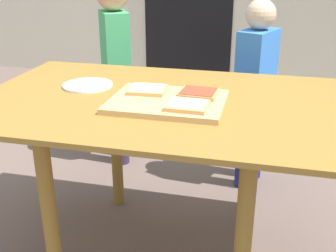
# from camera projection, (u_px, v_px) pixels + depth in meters

# --- Properties ---
(dining_table) EXTENTS (1.47, 0.92, 0.73)m
(dining_table) POSITION_uv_depth(u_px,v_px,m) (165.00, 124.00, 1.65)
(dining_table) COLOR olive
(dining_table) RESTS_ON ground
(cutting_board) EXTENTS (0.42, 0.33, 0.02)m
(cutting_board) POSITION_uv_depth(u_px,v_px,m) (168.00, 102.00, 1.55)
(cutting_board) COLOR tan
(cutting_board) RESTS_ON dining_table
(pizza_slice_near_right) EXTENTS (0.15, 0.13, 0.02)m
(pizza_slice_near_right) POSITION_uv_depth(u_px,v_px,m) (187.00, 105.00, 1.46)
(pizza_slice_near_right) COLOR tan
(pizza_slice_near_right) RESTS_ON cutting_board
(pizza_slice_far_left) EXTENTS (0.15, 0.14, 0.02)m
(pizza_slice_far_left) POSITION_uv_depth(u_px,v_px,m) (147.00, 90.00, 1.63)
(pizza_slice_far_left) COLOR tan
(pizza_slice_far_left) RESTS_ON cutting_board
(pizza_slice_far_right) EXTENTS (0.15, 0.14, 0.02)m
(pizza_slice_far_right) POSITION_uv_depth(u_px,v_px,m) (198.00, 93.00, 1.59)
(pizza_slice_far_right) COLOR tan
(pizza_slice_far_right) RESTS_ON cutting_board
(plate_white_left) EXTENTS (0.21, 0.21, 0.01)m
(plate_white_left) POSITION_uv_depth(u_px,v_px,m) (88.00, 85.00, 1.76)
(plate_white_left) COLOR white
(plate_white_left) RESTS_ON dining_table
(child_left) EXTENTS (0.24, 0.28, 1.13)m
(child_left) POSITION_uv_depth(u_px,v_px,m) (116.00, 59.00, 2.52)
(child_left) COLOR #332844
(child_left) RESTS_ON ground
(child_right) EXTENTS (0.22, 0.28, 1.04)m
(child_right) POSITION_uv_depth(u_px,v_px,m) (255.00, 85.00, 2.26)
(child_right) COLOR navy
(child_right) RESTS_ON ground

